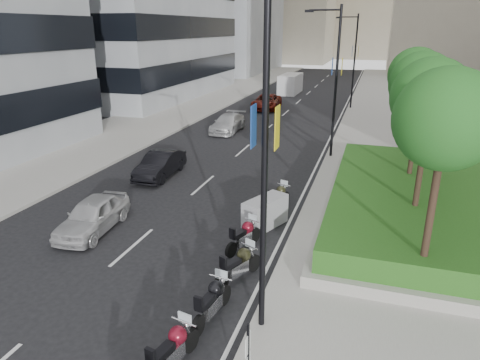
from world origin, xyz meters
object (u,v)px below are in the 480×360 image
at_px(motorcycle_2, 213,301).
at_px(motorcycle_6, 278,197).
at_px(lamp_post_1, 334,76).
at_px(car_d, 266,102).
at_px(lamp_post_2, 353,57).
at_px(car_b, 160,165).
at_px(car_c, 228,123).
at_px(delivery_van, 290,85).
at_px(motorcycle_1, 172,350).
at_px(motorcycle_4, 244,235).
at_px(motorcycle_3, 239,264).
at_px(motorcycle_5, 265,213).
at_px(car_a, 93,215).
at_px(lamp_post_0, 258,149).

distance_m(motorcycle_2, motorcycle_6, 8.24).
relative_size(lamp_post_1, car_d, 1.71).
bearing_deg(lamp_post_2, car_b, -108.95).
bearing_deg(car_c, delivery_van, 88.23).
bearing_deg(car_d, motorcycle_1, -82.54).
relative_size(motorcycle_2, motorcycle_4, 1.09).
distance_m(motorcycle_3, motorcycle_4, 2.09).
bearing_deg(car_b, motorcycle_5, -34.05).
relative_size(lamp_post_2, delivery_van, 1.62).
distance_m(car_c, delivery_van, 21.91).
bearing_deg(delivery_van, motorcycle_3, -79.64).
relative_size(motorcycle_4, car_d, 0.37).
distance_m(lamp_post_1, car_b, 11.45).
bearing_deg(lamp_post_2, motorcycle_6, -92.64).
xyz_separation_m(motorcycle_4, motorcycle_6, (0.36, 4.11, -0.01)).
relative_size(motorcycle_4, car_c, 0.42).
bearing_deg(car_c, car_a, -88.51).
bearing_deg(motorcycle_5, motorcycle_4, -164.10).
distance_m(lamp_post_2, motorcycle_3, 33.24).
xyz_separation_m(motorcycle_1, delivery_van, (-6.33, 45.88, 0.51)).
bearing_deg(motorcycle_3, delivery_van, 33.60).
height_order(motorcycle_3, car_c, car_c).
bearing_deg(car_b, motorcycle_2, -58.04).
xyz_separation_m(lamp_post_1, car_d, (-7.93, 15.41, -4.33)).
relative_size(car_b, car_c, 0.89).
distance_m(motorcycle_3, car_b, 11.16).
xyz_separation_m(motorcycle_5, car_a, (-6.50, -2.41, 0.05)).
bearing_deg(lamp_post_1, motorcycle_6, -98.03).
distance_m(lamp_post_0, car_a, 9.72).
relative_size(motorcycle_2, delivery_van, 0.39).
bearing_deg(delivery_van, motorcycle_5, -78.95).
distance_m(motorcycle_2, motorcycle_3, 2.08).
distance_m(lamp_post_1, motorcycle_1, 19.66).
bearing_deg(lamp_post_2, motorcycle_4, -92.96).
bearing_deg(motorcycle_2, car_b, 41.96).
distance_m(lamp_post_2, car_b, 26.20).
relative_size(motorcycle_5, motorcycle_6, 1.13).
bearing_deg(motorcycle_5, lamp_post_1, 16.69).
height_order(motorcycle_2, car_a, car_a).
relative_size(lamp_post_1, car_a, 2.26).
bearing_deg(motorcycle_1, motorcycle_3, 7.27).
bearing_deg(car_b, delivery_van, 86.94).
relative_size(lamp_post_1, lamp_post_2, 1.00).
bearing_deg(lamp_post_0, car_d, 103.75).
height_order(lamp_post_1, car_b, lamp_post_1).
bearing_deg(motorcycle_6, car_c, 44.23).
xyz_separation_m(car_c, car_d, (0.45, 10.51, 0.06)).
bearing_deg(lamp_post_2, car_d, -161.92).
xyz_separation_m(motorcycle_1, car_c, (-6.91, 23.98, 0.10)).
bearing_deg(lamp_post_1, lamp_post_2, 90.00).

